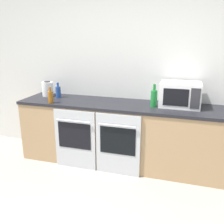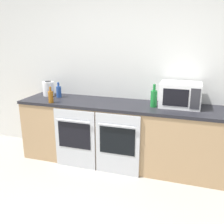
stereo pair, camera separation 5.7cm
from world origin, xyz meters
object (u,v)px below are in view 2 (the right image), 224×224
Objects in this scene: bottle_blue at (59,91)px; kettle at (48,89)px; bottle_amber at (51,96)px; bottle_green at (154,98)px; microwave at (180,95)px; oven_right at (117,145)px; oven_left at (75,139)px.

bottle_blue is 1.00× the size of kettle.
bottle_amber is 1.41m from bottle_green.
microwave reaches higher than bottle_blue.
microwave is 2.29× the size of bottle_amber.
bottle_blue is at bearing 158.80° from oven_right.
oven_right is at bearing -4.75° from bottle_amber.
oven_right is 1.14m from bottle_amber.
bottle_green is (1.39, 0.22, 0.03)m from bottle_amber.
microwave is at bearing -0.93° from kettle.
oven_left is 0.82m from bottle_blue.
oven_right is at bearing -21.20° from bottle_blue.
bottle_green is 1.31× the size of bottle_blue.
bottle_green is 1.66m from kettle.
kettle is (-0.64, 0.45, 0.58)m from oven_left.
oven_left is at bearing -12.22° from bottle_amber.
kettle is at bearing 167.17° from bottle_blue.
microwave is at bearing 17.52° from oven_left.
oven_right is 2.80× the size of bottle_green.
bottle_amber is (-1.72, -0.34, -0.07)m from microwave.
bottle_amber is at bearing -54.74° from kettle.
kettle reaches higher than bottle_amber.
oven_right is 3.69× the size of kettle.
microwave reaches higher than bottle_green.
bottle_amber reaches higher than oven_left.
oven_right is (0.61, 0.00, 0.00)m from oven_left.
bottle_blue is (-1.05, 0.41, 0.56)m from oven_right.
bottle_green is at bearing 16.87° from oven_left.
bottle_blue is (-1.45, 0.10, -0.03)m from bottle_green.
bottle_green is at bearing -160.48° from microwave.
bottle_amber is 0.45m from kettle.
microwave is 1.72× the size of bottle_green.
bottle_amber is (-0.38, 0.08, 0.56)m from oven_left.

